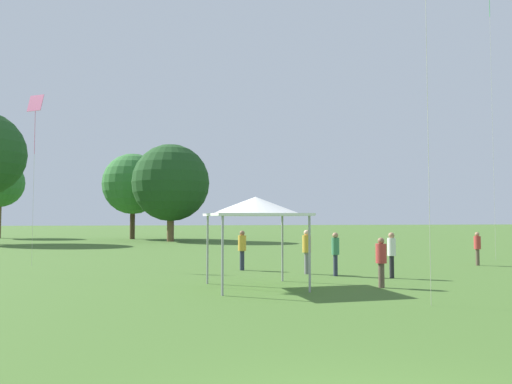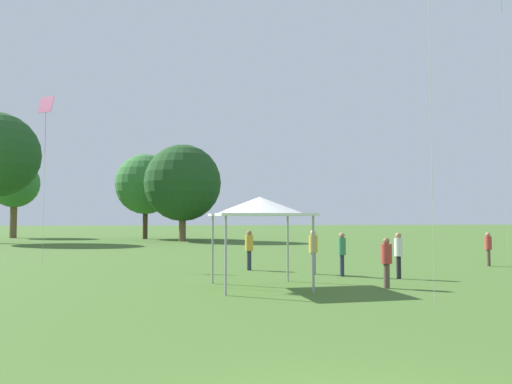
{
  "view_description": "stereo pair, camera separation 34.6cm",
  "coord_description": "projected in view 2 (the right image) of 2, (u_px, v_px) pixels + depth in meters",
  "views": [
    {
      "loc": [
        -2.02,
        -4.48,
        2.2
      ],
      "look_at": [
        0.06,
        6.7,
        2.8
      ],
      "focal_mm": 35.0,
      "sensor_mm": 36.0,
      "label": 1
    },
    {
      "loc": [
        -1.68,
        -4.54,
        2.2
      ],
      "look_at": [
        0.06,
        6.7,
        2.8
      ],
      "focal_mm": 35.0,
      "sensor_mm": 36.0,
      "label": 2
    }
  ],
  "objects": [
    {
      "name": "person_standing_0",
      "position": [
        386.0,
        258.0,
        15.67
      ],
      "size": [
        0.4,
        0.4,
        1.58
      ],
      "rotation": [
        0.0,
        0.0,
        2.98
      ],
      "color": "brown",
      "rests_on": "ground"
    },
    {
      "name": "kite_0",
      "position": [
        46.0,
        111.0,
        23.53
      ],
      "size": [
        0.82,
        0.63,
        7.96
      ],
      "rotation": [
        0.0,
        0.0,
        4.95
      ],
      "color": "pink",
      "rests_on": "ground"
    },
    {
      "name": "canopy_tent",
      "position": [
        260.0,
        207.0,
        15.88
      ],
      "size": [
        3.15,
        3.15,
        2.88
      ],
      "rotation": [
        0.0,
        0.0,
        0.07
      ],
      "color": "white",
      "rests_on": "ground"
    },
    {
      "name": "person_standing_7",
      "position": [
        398.0,
        251.0,
        18.13
      ],
      "size": [
        0.42,
        0.42,
        1.67
      ],
      "rotation": [
        0.0,
        0.0,
        4.14
      ],
      "color": "black",
      "rests_on": "ground"
    },
    {
      "name": "distant_tree_0",
      "position": [
        14.0,
        184.0,
        55.56
      ],
      "size": [
        5.37,
        5.37,
        8.77
      ],
      "color": "brown",
      "rests_on": "ground"
    },
    {
      "name": "person_standing_2",
      "position": [
        313.0,
        248.0,
        19.61
      ],
      "size": [
        0.45,
        0.45,
        1.73
      ],
      "rotation": [
        0.0,
        0.0,
        0.39
      ],
      "color": "slate",
      "rests_on": "ground"
    },
    {
      "name": "person_standing_4",
      "position": [
        249.0,
        246.0,
        21.1
      ],
      "size": [
        0.48,
        0.48,
        1.67
      ],
      "rotation": [
        0.0,
        0.0,
        0.9
      ],
      "color": "#282D42",
      "rests_on": "ground"
    },
    {
      "name": "person_standing_1",
      "position": [
        488.0,
        246.0,
        22.88
      ],
      "size": [
        0.4,
        0.4,
        1.55
      ],
      "rotation": [
        0.0,
        0.0,
        5.11
      ],
      "color": "brown",
      "rests_on": "ground"
    },
    {
      "name": "distant_tree_1",
      "position": [
        183.0,
        183.0,
        47.5
      ],
      "size": [
        7.31,
        7.31,
        9.22
      ],
      "color": "brown",
      "rests_on": "ground"
    },
    {
      "name": "person_standing_5",
      "position": [
        342.0,
        250.0,
        18.89
      ],
      "size": [
        0.36,
        0.36,
        1.65
      ],
      "rotation": [
        0.0,
        0.0,
        1.33
      ],
      "color": "#282D42",
      "rests_on": "ground"
    },
    {
      "name": "distant_tree_2",
      "position": [
        146.0,
        184.0,
        52.98
      ],
      "size": [
        6.39,
        6.39,
        9.01
      ],
      "color": "#473323",
      "rests_on": "ground"
    }
  ]
}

